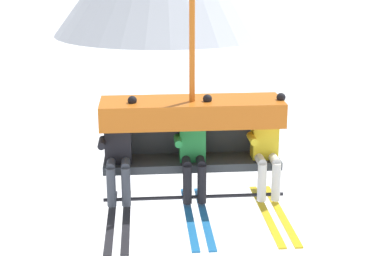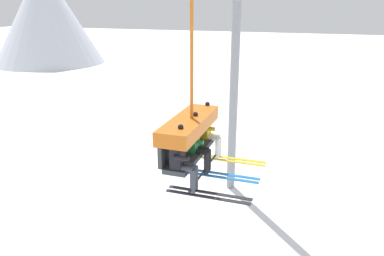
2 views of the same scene
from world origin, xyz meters
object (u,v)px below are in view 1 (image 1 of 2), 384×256
object	(u,v)px
chairlift_chair	(192,118)
skier_black	(118,151)
skier_yellow	(267,147)
skier_green	(193,149)

from	to	relation	value
chairlift_chair	skier_black	distance (m)	0.99
chairlift_chair	skier_black	bearing A→B (deg)	-166.83
chairlift_chair	skier_yellow	world-z (taller)	chairlift_chair
chairlift_chair	skier_green	distance (m)	0.40
skier_yellow	skier_black	bearing A→B (deg)	180.00
skier_green	skier_black	bearing A→B (deg)	180.00
skier_yellow	chairlift_chair	bearing A→B (deg)	166.92
skier_black	skier_green	distance (m)	0.91
chairlift_chair	skier_green	world-z (taller)	chairlift_chair
chairlift_chair	skier_black	size ratio (longest dim) A/B	2.79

